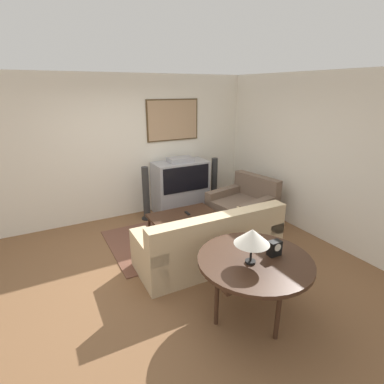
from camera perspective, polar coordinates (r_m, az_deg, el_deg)
ground_plane at (r=4.50m, az=-4.25°, el=-13.68°), size 12.00×12.00×0.00m
wall_back at (r=5.90m, az=-13.02°, el=8.17°), size 12.00×0.10×2.70m
wall_right at (r=5.50m, az=21.37°, el=6.47°), size 0.06×12.00×2.70m
area_rug at (r=5.29m, az=-1.91°, el=-8.19°), size 2.45×1.58×0.01m
tv at (r=6.13m, az=-2.18°, el=1.13°), size 1.09×0.55×1.14m
couch at (r=4.38m, az=3.47°, el=-9.93°), size 2.08×0.88×0.87m
armchair at (r=5.72m, az=9.72°, el=-3.11°), size 1.15×1.16×0.87m
coffee_table at (r=5.16m, az=-2.03°, el=-4.46°), size 1.13×0.50×0.41m
console_table at (r=3.36m, az=11.87°, el=-13.23°), size 1.23×1.23×0.72m
table_lamp at (r=3.11m, az=11.39°, el=-8.39°), size 0.37×0.37×0.38m
mantel_clock at (r=3.41m, az=15.44°, el=-10.26°), size 0.14×0.10×0.17m
remote at (r=5.11m, az=-0.89°, el=-4.05°), size 0.06×0.16×0.02m
speaker_tower_left at (r=5.81m, az=-8.74°, el=-0.54°), size 0.22×0.22×1.05m
speaker_tower_right at (r=6.45m, az=4.24°, el=1.65°), size 0.22×0.22×1.05m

